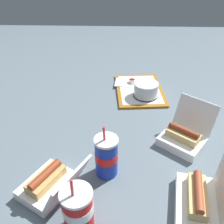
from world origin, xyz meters
TOP-DOWN VIEW (x-y plane):
  - ground_plane at (0.00, 0.00)m, footprint 3.20×3.20m
  - food_tray at (-0.31, 0.17)m, footprint 0.39×0.29m
  - cake_container at (-0.24, 0.20)m, footprint 0.13×0.13m
  - ketchup_cup at (-0.38, 0.13)m, footprint 0.04×0.04m
  - napkin_stack at (-0.38, 0.08)m, footprint 0.11×0.11m
  - plastic_fork at (-0.39, 0.21)m, footprint 0.11×0.05m
  - clamshell_hotdog_corner at (0.40, -0.18)m, footprint 0.26×0.26m
  - clamshell_hotdog_front at (0.44, 0.31)m, footprint 0.23×0.17m
  - clamshell_hotdog_back at (0.14, 0.33)m, footprint 0.26×0.25m
  - soda_cup_center at (0.30, 0.01)m, footprint 0.09×0.09m
  - soda_cup_back at (0.53, -0.06)m, footprint 0.09×0.09m

SIDE VIEW (x-z plane):
  - ground_plane at x=0.00m, z-range 0.00..0.00m
  - food_tray at x=-0.31m, z-range 0.00..0.01m
  - napkin_stack at x=-0.38m, z-range 0.01..0.02m
  - plastic_fork at x=-0.39m, z-range 0.01..0.02m
  - ketchup_cup at x=-0.38m, z-range 0.01..0.04m
  - clamshell_hotdog_corner at x=0.40m, z-range -0.04..0.12m
  - clamshell_hotdog_front at x=0.44m, z-range -0.04..0.12m
  - clamshell_hotdog_back at x=0.14m, z-range -0.05..0.13m
  - cake_container at x=-0.24m, z-range 0.01..0.09m
  - soda_cup_center at x=0.30m, z-range -0.03..0.20m
  - soda_cup_back at x=0.53m, z-range -0.03..0.20m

